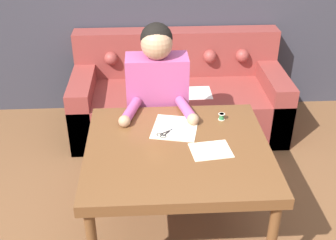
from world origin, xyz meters
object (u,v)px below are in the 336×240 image
(scissors, at_px, (167,132))
(thread_spool, at_px, (222,117))
(couch, at_px, (178,97))
(dining_table, at_px, (178,157))
(person, at_px, (158,107))

(scissors, relative_size, thread_spool, 4.47)
(couch, bearing_deg, dining_table, -94.64)
(couch, xyz_separation_m, scissors, (-0.18, -1.35, 0.45))
(couch, relative_size, person, 1.50)
(couch, xyz_separation_m, thread_spool, (0.20, -1.20, 0.47))
(couch, height_order, scissors, couch)
(dining_table, distance_m, scissors, 0.19)
(couch, height_order, thread_spool, couch)
(dining_table, height_order, person, person)
(couch, distance_m, person, 0.98)
(person, distance_m, scissors, 0.49)
(person, xyz_separation_m, scissors, (0.05, -0.48, 0.07))
(couch, relative_size, scissors, 9.86)
(couch, bearing_deg, thread_spool, -80.78)
(scissors, xyz_separation_m, thread_spool, (0.37, 0.14, 0.02))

